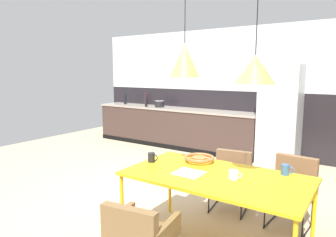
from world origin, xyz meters
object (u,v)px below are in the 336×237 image
Objects in this scene: dining_table at (216,179)px; pendant_lamp_over_table_far at (255,69)px; refrigerator_column at (280,114)px; mug_short_terracotta at (286,170)px; mug_glass_clear at (234,175)px; bottle_oil_tall at (146,101)px; pendant_lamp_over_table_near at (185,60)px; armchair_facing_counter at (138,232)px; fruit_bowl at (199,158)px; cooking_pot at (159,104)px; mug_dark_espresso at (152,157)px; bottle_wine_green at (146,100)px; armchair_by_stool at (231,172)px; bottle_spice_small at (125,99)px; open_book at (189,173)px; armchair_corner_seat at (292,183)px.

dining_table is 1.09m from pendant_lamp_over_table_far.
refrigerator_column is 15.46× the size of mug_short_terracotta.
mug_glass_clear is 4.74m from bottle_oil_tall.
mug_short_terracotta is at bearing 23.88° from pendant_lamp_over_table_near.
armchair_facing_counter is at bearing -106.02° from dining_table.
fruit_bowl is 1.48× the size of cooking_pot.
refrigerator_column is 15.07× the size of mug_dark_espresso.
pendant_lamp_over_table_far is (0.68, 0.01, -0.09)m from pendant_lamp_over_table_near.
fruit_bowl is 2.59× the size of mug_glass_clear.
bottle_wine_green is at bearing 138.10° from pendant_lamp_over_table_far.
pendant_lamp_over_table_near is at bearing 75.85° from armchair_by_stool.
bottle_wine_green is at bearing 135.65° from dining_table.
bottle_spice_small reaches higher than mug_short_terracotta.
armchair_facing_counter is 2.45× the size of bottle_wine_green.
pendant_lamp_over_table_near reaches higher than mug_glass_clear.
refrigerator_column is 3.34m from dining_table.
cooking_pot reaches higher than armchair_by_stool.
pendant_lamp_over_table_near reaches higher than bottle_oil_tall.
pendant_lamp_over_table_far is (0.57, 0.09, 0.99)m from open_book.
dining_table is 1.76× the size of pendant_lamp_over_table_far.
mug_glass_clear is 5.19m from bottle_wine_green.
cooking_pot is (-2.77, 4.15, 0.48)m from armchair_facing_counter.
dining_table is 14.11× the size of mug_short_terracotta.
bottle_wine_green is 0.46m from bottle_oil_tall.
bottle_wine_green reaches higher than armchair_by_stool.
armchair_by_stool is 2.37× the size of bottle_spice_small.
pendant_lamp_over_table_near is at bearing -91.45° from fruit_bowl.
bottle_oil_tall reaches higher than armchair_by_stool.
mug_short_terracotta is 1.36m from mug_dark_espresso.
mug_short_terracotta is (0.88, 0.08, 0.01)m from fruit_bowl.
refrigerator_column is 2.56m from armchair_corner_seat.
pendant_lamp_over_table_far is at bearing -24.33° from fruit_bowl.
armchair_corner_seat is 6.43× the size of mug_short_terracotta.
armchair_by_stool is 0.74m from armchair_corner_seat.
bottle_oil_tall is 0.33× the size of pendant_lamp_over_table_near.
armchair_facing_counter is at bearing -59.19° from mug_dark_espresso.
cooking_pot reaches higher than armchair_facing_counter.
refrigerator_column is 3.47m from pendant_lamp_over_table_near.
bottle_oil_tall reaches higher than cooking_pot.
refrigerator_column is 6.94× the size of open_book.
armchair_by_stool is 0.74× the size of pendant_lamp_over_table_far.
mug_glass_clear is at bearing -82.50° from refrigerator_column.
bottle_oil_tall is (-3.87, 2.80, 0.22)m from mug_short_terracotta.
bottle_wine_green reaches higher than mug_glass_clear.
armchair_corner_seat is at bearing 36.38° from mug_dark_espresso.
bottle_oil_tall reaches higher than open_book.
fruit_bowl is (-0.08, -3.04, -0.14)m from refrigerator_column.
cooking_pot is at bearing 132.49° from dining_table.
armchair_facing_counter is at bearing 71.47° from armchair_corner_seat.
open_book is at bearing -47.13° from bottle_wine_green.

